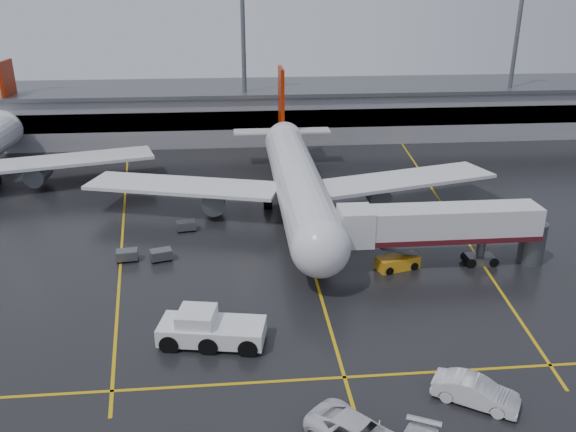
{
  "coord_description": "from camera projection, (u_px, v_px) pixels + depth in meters",
  "views": [
    {
      "loc": [
        -6.89,
        -54.39,
        24.88
      ],
      "look_at": [
        -2.0,
        -2.0,
        4.0
      ],
      "focal_mm": 36.48,
      "sensor_mm": 36.0,
      "label": 1
    }
  ],
  "objects": [
    {
      "name": "ground",
      "position": [
        306.0,
        244.0,
        60.11
      ],
      "size": [
        220.0,
        220.0,
        0.0
      ],
      "primitive_type": "plane",
      "color": "black",
      "rests_on": "ground"
    },
    {
      "name": "apron_line_centre",
      "position": [
        306.0,
        244.0,
        60.11
      ],
      "size": [
        0.25,
        90.0,
        0.02
      ],
      "primitive_type": "cube",
      "color": "gold",
      "rests_on": "ground"
    },
    {
      "name": "apron_line_stop",
      "position": [
        345.0,
        377.0,
        39.75
      ],
      "size": [
        60.0,
        0.25,
        0.02
      ],
      "primitive_type": "cube",
      "color": "gold",
      "rests_on": "ground"
    },
    {
      "name": "apron_line_left",
      "position": [
        124.0,
        215.0,
        67.64
      ],
      "size": [
        9.99,
        69.35,
        0.02
      ],
      "primitive_type": "cube",
      "rotation": [
        0.0,
        0.0,
        0.14
      ],
      "color": "gold",
      "rests_on": "ground"
    },
    {
      "name": "apron_line_right",
      "position": [
        443.0,
        205.0,
        70.92
      ],
      "size": [
        7.57,
        69.64,
        0.02
      ],
      "primitive_type": "cube",
      "rotation": [
        0.0,
        0.0,
        -0.1
      ],
      "color": "gold",
      "rests_on": "ground"
    },
    {
      "name": "terminal",
      "position": [
        273.0,
        110.0,
        102.88
      ],
      "size": [
        122.0,
        19.0,
        8.6
      ],
      "color": "gray",
      "rests_on": "ground"
    },
    {
      "name": "light_mast_mid",
      "position": [
        244.0,
        55.0,
        93.21
      ],
      "size": [
        3.0,
        1.2,
        25.45
      ],
      "color": "#595B60",
      "rests_on": "ground"
    },
    {
      "name": "light_mast_right",
      "position": [
        515.0,
        52.0,
        97.1
      ],
      "size": [
        3.0,
        1.2,
        25.45
      ],
      "color": "#595B60",
      "rests_on": "ground"
    },
    {
      "name": "main_airliner",
      "position": [
        296.0,
        177.0,
        67.54
      ],
      "size": [
        48.8,
        45.6,
        14.1
      ],
      "color": "silver",
      "rests_on": "ground"
    },
    {
      "name": "jet_bridge",
      "position": [
        441.0,
        227.0,
        54.14
      ],
      "size": [
        19.9,
        3.4,
        6.05
      ],
      "color": "silver",
      "rests_on": "ground"
    },
    {
      "name": "pushback_tractor",
      "position": [
        209.0,
        330.0,
        43.26
      ],
      "size": [
        8.2,
        4.58,
        2.77
      ],
      "color": "white",
      "rests_on": "ground"
    },
    {
      "name": "belt_loader",
      "position": [
        398.0,
        262.0,
        54.8
      ],
      "size": [
        4.29,
        2.75,
        2.52
      ],
      "color": "orange",
      "rests_on": "ground"
    },
    {
      "name": "service_van_c",
      "position": [
        476.0,
        392.0,
        37.01
      ],
      "size": [
        5.52,
        4.49,
        1.77
      ],
      "primitive_type": "imported",
      "rotation": [
        0.0,
        0.0,
        0.99
      ],
      "color": "silver",
      "rests_on": "ground"
    },
    {
      "name": "baggage_cart_a",
      "position": [
        161.0,
        254.0,
        56.4
      ],
      "size": [
        2.28,
        1.81,
        1.12
      ],
      "color": "#595B60",
      "rests_on": "ground"
    },
    {
      "name": "baggage_cart_b",
      "position": [
        127.0,
        255.0,
        56.31
      ],
      "size": [
        2.15,
        1.54,
        1.12
      ],
      "color": "#595B60",
      "rests_on": "ground"
    },
    {
      "name": "baggage_cart_c",
      "position": [
        186.0,
        225.0,
        63.21
      ],
      "size": [
        2.19,
        1.61,
        1.12
      ],
      "color": "#595B60",
      "rests_on": "ground"
    }
  ]
}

